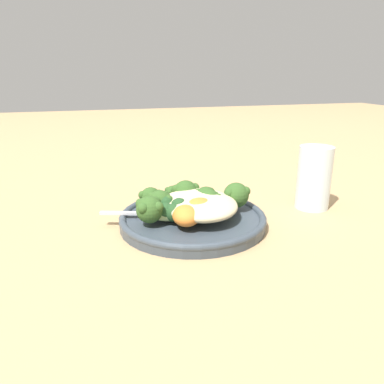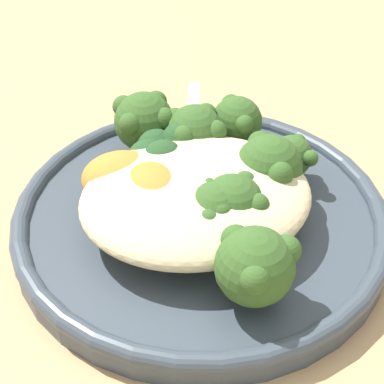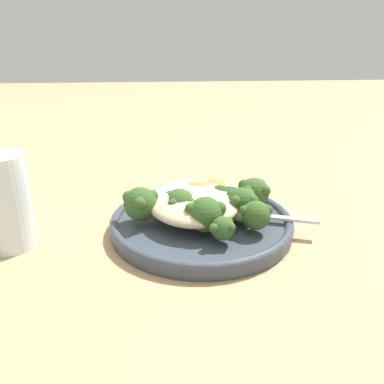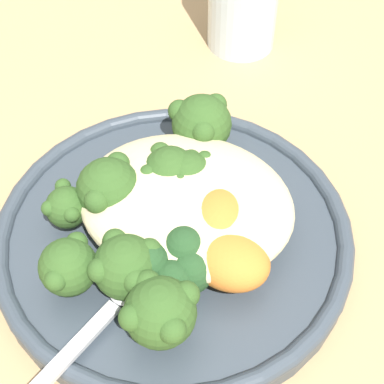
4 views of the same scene
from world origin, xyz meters
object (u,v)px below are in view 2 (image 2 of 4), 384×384
(spoon, at_px, (190,148))
(sweet_potato_chunk_0, at_px, (156,195))
(broccoli_stalk_6, at_px, (192,139))
(broccoli_stalk_3, at_px, (253,173))
(plate, at_px, (195,220))
(kale_tuft, at_px, (165,155))
(broccoli_stalk_1, at_px, (204,210))
(broccoli_stalk_4, at_px, (260,168))
(broccoli_stalk_5, at_px, (223,137))
(broccoli_stalk_2, at_px, (221,205))
(sweet_potato_chunk_1, at_px, (123,178))
(quinoa_mound, at_px, (196,197))
(broccoli_stalk_7, at_px, (146,133))
(broccoli_stalk_0, at_px, (247,261))

(spoon, bearing_deg, sweet_potato_chunk_0, 165.80)
(broccoli_stalk_6, bearing_deg, broccoli_stalk_3, -111.85)
(plate, xyz_separation_m, kale_tuft, (0.01, -0.04, 0.03))
(broccoli_stalk_3, xyz_separation_m, sweet_potato_chunk_0, (0.06, 0.00, -0.00))
(broccoli_stalk_1, distance_m, spoon, 0.09)
(broccoli_stalk_4, bearing_deg, broccoli_stalk_5, 102.51)
(broccoli_stalk_5, relative_size, sweet_potato_chunk_0, 1.78)
(broccoli_stalk_6, relative_size, sweet_potato_chunk_0, 1.52)
(broccoli_stalk_5, bearing_deg, spoon, 119.05)
(kale_tuft, bearing_deg, spoon, -138.36)
(broccoli_stalk_1, bearing_deg, broccoli_stalk_4, 86.82)
(broccoli_stalk_3, bearing_deg, plate, -176.80)
(broccoli_stalk_2, relative_size, sweet_potato_chunk_1, 1.58)
(broccoli_stalk_3, height_order, spoon, broccoli_stalk_3)
(quinoa_mound, height_order, broccoli_stalk_3, broccoli_stalk_3)
(broccoli_stalk_3, xyz_separation_m, broccoli_stalk_7, (0.06, -0.06, -0.00))
(broccoli_stalk_0, relative_size, broccoli_stalk_4, 0.97)
(kale_tuft, bearing_deg, broccoli_stalk_2, 107.50)
(broccoli_stalk_1, height_order, broccoli_stalk_7, broccoli_stalk_7)
(plate, xyz_separation_m, broccoli_stalk_6, (-0.01, -0.05, 0.03))
(broccoli_stalk_0, bearing_deg, broccoli_stalk_3, 135.51)
(broccoli_stalk_6, height_order, broccoli_stalk_7, broccoli_stalk_7)
(broccoli_stalk_0, distance_m, broccoli_stalk_7, 0.14)
(broccoli_stalk_1, height_order, broccoli_stalk_4, broccoli_stalk_1)
(broccoli_stalk_2, xyz_separation_m, sweet_potato_chunk_0, (0.04, -0.02, -0.00))
(broccoli_stalk_4, height_order, kale_tuft, kale_tuft)
(broccoli_stalk_2, height_order, broccoli_stalk_4, broccoli_stalk_2)
(broccoli_stalk_6, distance_m, kale_tuft, 0.02)
(broccoli_stalk_7, bearing_deg, broccoli_stalk_1, -163.67)
(broccoli_stalk_1, bearing_deg, quinoa_mound, 143.23)
(broccoli_stalk_5, relative_size, kale_tuft, 1.97)
(broccoli_stalk_7, bearing_deg, quinoa_mound, -162.38)
(plate, relative_size, broccoli_stalk_0, 2.14)
(broccoli_stalk_7, bearing_deg, broccoli_stalk_6, -114.09)
(broccoli_stalk_4, bearing_deg, sweet_potato_chunk_1, 165.55)
(plate, bearing_deg, sweet_potato_chunk_1, -29.90)
(sweet_potato_chunk_0, xyz_separation_m, spoon, (-0.04, -0.06, -0.01))
(sweet_potato_chunk_1, bearing_deg, broccoli_stalk_2, 137.60)
(broccoli_stalk_2, relative_size, broccoli_stalk_4, 0.71)
(quinoa_mound, distance_m, kale_tuft, 0.05)
(sweet_potato_chunk_1, bearing_deg, plate, 150.10)
(plate, bearing_deg, broccoli_stalk_0, 96.00)
(broccoli_stalk_5, relative_size, sweet_potato_chunk_1, 1.89)
(broccoli_stalk_6, bearing_deg, broccoli_stalk_1, -151.89)
(plate, relative_size, broccoli_stalk_4, 2.07)
(plate, xyz_separation_m, broccoli_stalk_2, (-0.01, 0.02, 0.03))
(broccoli_stalk_1, relative_size, kale_tuft, 1.42)
(broccoli_stalk_4, bearing_deg, broccoli_stalk_3, -135.85)
(broccoli_stalk_5, xyz_separation_m, kale_tuft, (0.04, 0.01, 0.00))
(quinoa_mound, height_order, broccoli_stalk_5, broccoli_stalk_5)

